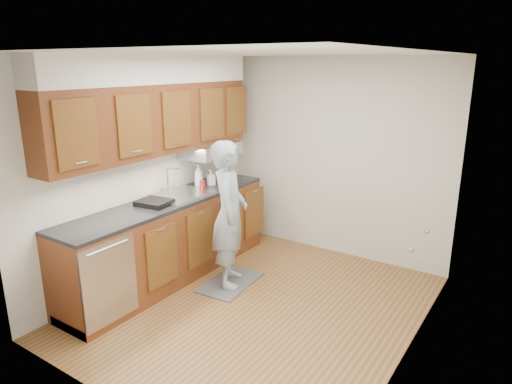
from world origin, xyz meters
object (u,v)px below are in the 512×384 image
Objects in this scene: soap_bottle_c at (223,179)px; dish_rack at (154,203)px; soap_bottle_b at (211,177)px; soap_bottle_a at (199,175)px; person at (229,205)px; soda_can at (202,186)px.

dish_rack is at bearing -97.26° from soap_bottle_c.
soap_bottle_a is at bearing -115.60° from soap_bottle_b.
person reaches higher than soap_bottle_b.
dish_rack is (-0.66, -0.47, 0.03)m from person.
person is 5.35× the size of dish_rack.
person is 0.81m from dish_rack.
soap_bottle_c reaches higher than soda_can.
soap_bottle_b reaches higher than dish_rack.
soap_bottle_c reaches higher than dish_rack.
soda_can is (-0.59, 0.26, 0.07)m from person.
soap_bottle_b is at bearing 19.27° from person.
soap_bottle_a is at bearing -138.62° from soap_bottle_c.
soap_bottle_a is 0.86m from dish_rack.
soap_bottle_a is 2.25× the size of soda_can.
person is 0.87m from soap_bottle_b.
soap_bottle_b is at bearing -161.71° from soap_bottle_c.
person is 6.50× the size of soap_bottle_a.
soap_bottle_b reaches higher than soap_bottle_c.
soap_bottle_a is 1.44× the size of soap_bottle_b.
soap_bottle_a is 1.62× the size of soap_bottle_c.
soap_bottle_c is 0.51× the size of dish_rack.
soap_bottle_b is at bearing 108.08° from soda_can.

